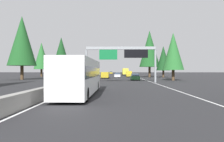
{
  "coord_description": "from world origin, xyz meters",
  "views": [
    {
      "loc": [
        -3.54,
        -5.15,
        2.17
      ],
      "look_at": [
        55.31,
        -3.84,
        1.95
      ],
      "focal_mm": 34.23,
      "sensor_mm": 36.0,
      "label": 1
    }
  ],
  "objects_px": {
    "minivan_mid_right": "(105,75)",
    "conifer_right_near": "(173,51)",
    "pickup_far_left": "(129,74)",
    "bus_near_center": "(80,75)",
    "oncoming_near": "(60,76)",
    "conifer_right_far": "(150,49)",
    "conifer_right_mid": "(163,58)",
    "conifer_left_near": "(22,41)",
    "sign_gantry_overhead": "(122,54)",
    "conifer_left_far": "(61,52)",
    "oncoming_far": "(69,76)",
    "sedan_near_right": "(111,73)",
    "box_truck_far_right": "(125,72)",
    "sedan_mid_center": "(117,75)",
    "sedan_mid_left": "(135,77)",
    "conifer_left_mid": "(41,56)"
  },
  "relations": [
    {
      "from": "sedan_mid_left",
      "to": "oncoming_near",
      "type": "height_order",
      "value": "oncoming_near"
    },
    {
      "from": "oncoming_far",
      "to": "conifer_left_far",
      "type": "distance_m",
      "value": 34.3
    },
    {
      "from": "box_truck_far_right",
      "to": "oncoming_far",
      "type": "distance_m",
      "value": 44.08
    },
    {
      "from": "conifer_left_near",
      "to": "conifer_left_far",
      "type": "height_order",
      "value": "conifer_left_far"
    },
    {
      "from": "sign_gantry_overhead",
      "to": "conifer_right_far",
      "type": "distance_m",
      "value": 32.0
    },
    {
      "from": "bus_near_center",
      "to": "sedan_near_right",
      "type": "xyz_separation_m",
      "value": [
        109.61,
        0.2,
        -1.03
      ]
    },
    {
      "from": "pickup_far_left",
      "to": "sedan_mid_center",
      "type": "bearing_deg",
      "value": 134.96
    },
    {
      "from": "box_truck_far_right",
      "to": "conifer_left_near",
      "type": "distance_m",
      "value": 51.34
    },
    {
      "from": "oncoming_near",
      "to": "pickup_far_left",
      "type": "bearing_deg",
      "value": 148.85
    },
    {
      "from": "box_truck_far_right",
      "to": "conifer_left_mid",
      "type": "height_order",
      "value": "conifer_left_mid"
    },
    {
      "from": "conifer_right_far",
      "to": "conifer_left_near",
      "type": "relative_size",
      "value": 1.01
    },
    {
      "from": "oncoming_near",
      "to": "conifer_left_far",
      "type": "distance_m",
      "value": 42.13
    },
    {
      "from": "conifer_right_mid",
      "to": "conifer_left_near",
      "type": "distance_m",
      "value": 39.98
    },
    {
      "from": "conifer_right_mid",
      "to": "conifer_right_far",
      "type": "distance_m",
      "value": 5.66
    },
    {
      "from": "pickup_far_left",
      "to": "bus_near_center",
      "type": "bearing_deg",
      "value": 171.81
    },
    {
      "from": "conifer_right_near",
      "to": "bus_near_center",
      "type": "bearing_deg",
      "value": 150.46
    },
    {
      "from": "conifer_right_mid",
      "to": "sedan_mid_left",
      "type": "bearing_deg",
      "value": 151.41
    },
    {
      "from": "minivan_mid_right",
      "to": "conifer_right_far",
      "type": "distance_m",
      "value": 19.31
    },
    {
      "from": "oncoming_near",
      "to": "minivan_mid_right",
      "type": "bearing_deg",
      "value": 149.54
    },
    {
      "from": "sign_gantry_overhead",
      "to": "conifer_left_near",
      "type": "bearing_deg",
      "value": 64.7
    },
    {
      "from": "bus_near_center",
      "to": "conifer_left_far",
      "type": "distance_m",
      "value": 67.24
    },
    {
      "from": "bus_near_center",
      "to": "conifer_left_mid",
      "type": "xyz_separation_m",
      "value": [
        52.71,
        22.2,
        5.3
      ]
    },
    {
      "from": "sign_gantry_overhead",
      "to": "sedan_mid_left",
      "type": "relative_size",
      "value": 2.88
    },
    {
      "from": "oncoming_far",
      "to": "sedan_near_right",
      "type": "bearing_deg",
      "value": 174.01
    },
    {
      "from": "sedan_near_right",
      "to": "oncoming_far",
      "type": "height_order",
      "value": "same"
    },
    {
      "from": "oncoming_near",
      "to": "conifer_right_far",
      "type": "relative_size",
      "value": 0.38
    },
    {
      "from": "conifer_left_near",
      "to": "minivan_mid_right",
      "type": "bearing_deg",
      "value": -65.91
    },
    {
      "from": "oncoming_near",
      "to": "conifer_right_near",
      "type": "bearing_deg",
      "value": 96.42
    },
    {
      "from": "sedan_mid_left",
      "to": "conifer_left_near",
      "type": "distance_m",
      "value": 27.25
    },
    {
      "from": "conifer_left_far",
      "to": "pickup_far_left",
      "type": "bearing_deg",
      "value": -119.44
    },
    {
      "from": "sign_gantry_overhead",
      "to": "sedan_mid_center",
      "type": "height_order",
      "value": "sign_gantry_overhead"
    },
    {
      "from": "bus_near_center",
      "to": "oncoming_near",
      "type": "distance_m",
      "value": 25.58
    },
    {
      "from": "sign_gantry_overhead",
      "to": "conifer_right_far",
      "type": "height_order",
      "value": "conifer_right_far"
    },
    {
      "from": "conifer_right_far",
      "to": "oncoming_near",
      "type": "bearing_deg",
      "value": 139.12
    },
    {
      "from": "conifer_right_far",
      "to": "sedan_near_right",
      "type": "bearing_deg",
      "value": 13.02
    },
    {
      "from": "conifer_right_near",
      "to": "conifer_left_near",
      "type": "bearing_deg",
      "value": 84.56
    },
    {
      "from": "sign_gantry_overhead",
      "to": "conifer_left_near",
      "type": "height_order",
      "value": "conifer_left_near"
    },
    {
      "from": "sedan_mid_left",
      "to": "box_truck_far_right",
      "type": "height_order",
      "value": "box_truck_far_right"
    },
    {
      "from": "conifer_left_mid",
      "to": "minivan_mid_right",
      "type": "bearing_deg",
      "value": -122.57
    },
    {
      "from": "bus_near_center",
      "to": "conifer_left_near",
      "type": "bearing_deg",
      "value": 31.86
    },
    {
      "from": "bus_near_center",
      "to": "sedan_mid_center",
      "type": "relative_size",
      "value": 2.61
    },
    {
      "from": "sedan_near_right",
      "to": "conifer_left_far",
      "type": "bearing_deg",
      "value": 158.05
    },
    {
      "from": "sedan_near_right",
      "to": "pickup_far_left",
      "type": "bearing_deg",
      "value": -173.0
    },
    {
      "from": "oncoming_near",
      "to": "conifer_left_near",
      "type": "bearing_deg",
      "value": -119.48
    },
    {
      "from": "conifer_right_mid",
      "to": "conifer_left_near",
      "type": "relative_size",
      "value": 0.65
    },
    {
      "from": "minivan_mid_right",
      "to": "conifer_right_near",
      "type": "xyz_separation_m",
      "value": [
        -11.63,
        -15.1,
        5.23
      ]
    },
    {
      "from": "oncoming_near",
      "to": "conifer_right_far",
      "type": "bearing_deg",
      "value": 139.12
    },
    {
      "from": "sedan_mid_center",
      "to": "conifer_right_far",
      "type": "xyz_separation_m",
      "value": [
        3.57,
        -10.28,
        8.34
      ]
    },
    {
      "from": "oncoming_near",
      "to": "box_truck_far_right",
      "type": "bearing_deg",
      "value": 163.01
    },
    {
      "from": "bus_near_center",
      "to": "conifer_left_near",
      "type": "distance_m",
      "value": 36.12
    }
  ]
}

